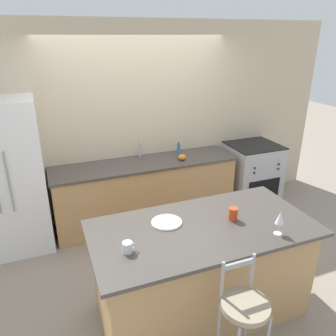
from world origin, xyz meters
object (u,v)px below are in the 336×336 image
object	(u,v)px
wine_glass	(280,218)
dinner_plate	(167,222)
oven_range	(251,173)
tumbler_cup	(233,214)
pumpkin_decoration	(182,157)
bar_stool_near	(243,319)
soap_bottle	(179,149)
refrigerator	(6,179)
coffee_mug	(128,247)

from	to	relation	value
wine_glass	dinner_plate	bearing A→B (deg)	148.38
oven_range	tumbler_cup	distance (m)	2.37
oven_range	pumpkin_decoration	bearing A→B (deg)	-176.36
bar_stool_near	tumbler_cup	world-z (taller)	tumbler_cup
dinner_plate	soap_bottle	xyz separation A→B (m)	(0.87, 1.77, 0.01)
bar_stool_near	tumbler_cup	distance (m)	0.90
wine_glass	tumbler_cup	world-z (taller)	wine_glass
pumpkin_decoration	dinner_plate	bearing A→B (deg)	-118.08
dinner_plate	pumpkin_decoration	xyz separation A→B (m)	(0.82, 1.53, -0.02)
oven_range	soap_bottle	distance (m)	1.29
refrigerator	dinner_plate	bearing A→B (deg)	-48.97
wine_glass	coffee_mug	xyz separation A→B (m)	(-1.24, 0.21, -0.11)
wine_glass	tumbler_cup	size ratio (longest dim) A/B	1.79
refrigerator	wine_glass	xyz separation A→B (m)	(2.22, -2.12, 0.17)
wine_glass	pumpkin_decoration	xyz separation A→B (m)	(0.01, 2.03, -0.16)
dinner_plate	soap_bottle	distance (m)	1.97
soap_bottle	pumpkin_decoration	bearing A→B (deg)	-102.01
wine_glass	tumbler_cup	bearing A→B (deg)	125.12
refrigerator	wine_glass	world-z (taller)	refrigerator
tumbler_cup	wine_glass	bearing A→B (deg)	-54.88
refrigerator	coffee_mug	xyz separation A→B (m)	(0.98, -1.90, 0.06)
coffee_mug	soap_bottle	xyz separation A→B (m)	(1.30, 2.06, -0.03)
bar_stool_near	wine_glass	size ratio (longest dim) A/B	5.03
wine_glass	coffee_mug	size ratio (longest dim) A/B	1.92
refrigerator	pumpkin_decoration	world-z (taller)	refrigerator
oven_range	coffee_mug	xyz separation A→B (m)	(-2.48, -1.89, 0.52)
refrigerator	soap_bottle	xyz separation A→B (m)	(2.28, 0.15, 0.03)
pumpkin_decoration	bar_stool_near	bearing A→B (deg)	-103.32
soap_bottle	wine_glass	bearing A→B (deg)	-91.44
wine_glass	bar_stool_near	bearing A→B (deg)	-144.79
pumpkin_decoration	refrigerator	bearing A→B (deg)	177.74
bar_stool_near	pumpkin_decoration	xyz separation A→B (m)	(0.58, 2.43, 0.33)
oven_range	tumbler_cup	bearing A→B (deg)	-129.68
refrigerator	dinner_plate	world-z (taller)	refrigerator
wine_glass	coffee_mug	world-z (taller)	wine_glass
dinner_plate	wine_glass	xyz separation A→B (m)	(0.81, -0.50, 0.14)
oven_range	pumpkin_decoration	world-z (taller)	pumpkin_decoration
tumbler_cup	pumpkin_decoration	world-z (taller)	tumbler_cup
bar_stool_near	coffee_mug	bearing A→B (deg)	137.41
coffee_mug	pumpkin_decoration	xyz separation A→B (m)	(1.25, 1.82, -0.06)
coffee_mug	soap_bottle	size ratio (longest dim) A/B	0.61
refrigerator	wine_glass	size ratio (longest dim) A/B	8.82
wine_glass	pumpkin_decoration	distance (m)	2.04
refrigerator	dinner_plate	distance (m)	2.15
bar_stool_near	coffee_mug	distance (m)	0.99
dinner_plate	pumpkin_decoration	size ratio (longest dim) A/B	2.49
wine_glass	soap_bottle	size ratio (longest dim) A/B	1.18
wine_glass	pumpkin_decoration	bearing A→B (deg)	89.84
refrigerator	bar_stool_near	world-z (taller)	refrigerator
oven_range	soap_bottle	size ratio (longest dim) A/B	5.27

